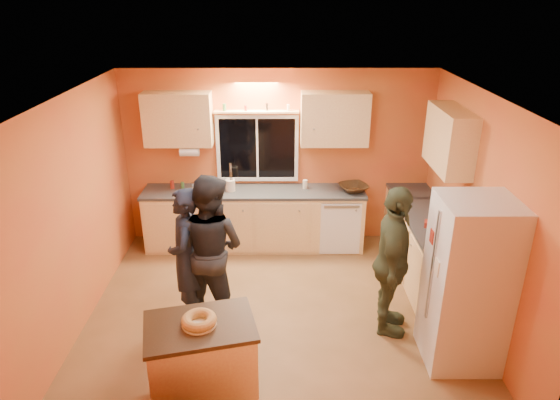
{
  "coord_description": "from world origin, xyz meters",
  "views": [
    {
      "loc": [
        0.0,
        -5.04,
        3.61
      ],
      "look_at": [
        0.03,
        0.4,
        1.3
      ],
      "focal_mm": 32.0,
      "sensor_mm": 36.0,
      "label": 1
    }
  ],
  "objects_px": {
    "person_right": "(392,262)",
    "person_center": "(210,248)",
    "person_left": "(186,257)",
    "island": "(203,366)",
    "refrigerator": "(467,284)"
  },
  "relations": [
    {
      "from": "person_left",
      "to": "refrigerator",
      "type": "bearing_deg",
      "value": 73.22
    },
    {
      "from": "person_left",
      "to": "person_center",
      "type": "height_order",
      "value": "person_center"
    },
    {
      "from": "refrigerator",
      "to": "person_left",
      "type": "height_order",
      "value": "refrigerator"
    },
    {
      "from": "refrigerator",
      "to": "person_left",
      "type": "xyz_separation_m",
      "value": [
        -2.93,
        0.69,
        -0.08
      ]
    },
    {
      "from": "person_left",
      "to": "person_right",
      "type": "relative_size",
      "value": 0.94
    },
    {
      "from": "island",
      "to": "person_right",
      "type": "xyz_separation_m",
      "value": [
        1.92,
        1.15,
        0.4
      ]
    },
    {
      "from": "island",
      "to": "person_right",
      "type": "bearing_deg",
      "value": 17.42
    },
    {
      "from": "island",
      "to": "person_left",
      "type": "xyz_separation_m",
      "value": [
        -0.35,
        1.37,
        0.35
      ]
    },
    {
      "from": "person_left",
      "to": "person_center",
      "type": "distance_m",
      "value": 0.28
    },
    {
      "from": "person_center",
      "to": "person_right",
      "type": "distance_m",
      "value": 2.04
    },
    {
      "from": "person_right",
      "to": "person_center",
      "type": "bearing_deg",
      "value": 94.01
    },
    {
      "from": "island",
      "to": "person_left",
      "type": "relative_size",
      "value": 0.66
    },
    {
      "from": "refrigerator",
      "to": "person_left",
      "type": "relative_size",
      "value": 1.1
    },
    {
      "from": "person_right",
      "to": "island",
      "type": "bearing_deg",
      "value": 133.03
    },
    {
      "from": "person_left",
      "to": "person_center",
      "type": "bearing_deg",
      "value": 101.48
    }
  ]
}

